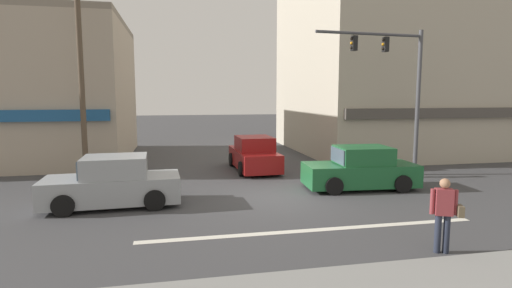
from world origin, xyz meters
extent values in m
plane|color=#3D3D3F|center=(0.00, 0.00, 0.00)|extent=(120.00, 120.00, 0.00)
cube|color=silver|center=(0.00, -3.50, 0.00)|extent=(9.00, 0.24, 0.01)
cube|color=tan|center=(-11.06, 10.66, 3.58)|extent=(10.10, 9.77, 7.17)
cube|color=gray|center=(-11.06, 10.66, 7.32)|extent=(10.10, 9.77, 0.30)
cube|color=#B7AD99|center=(10.39, 10.22, 5.39)|extent=(12.77, 11.36, 10.79)
cube|color=#4C4742|center=(10.39, 4.44, 2.60)|extent=(12.13, 0.24, 0.50)
cylinder|color=#4C3823|center=(7.16, 6.81, 1.29)|extent=(0.32, 0.32, 2.57)
sphere|color=#235128|center=(7.16, 6.81, 4.12)|extent=(4.12, 4.12, 4.12)
cylinder|color=brown|center=(-7.11, 4.42, 4.12)|extent=(0.22, 0.22, 8.24)
cylinder|color=#47474C|center=(6.82, 2.55, 3.10)|extent=(0.18, 0.18, 6.20)
cylinder|color=#47474C|center=(4.42, 2.40, 5.95)|extent=(4.80, 0.42, 0.12)
cube|color=black|center=(5.14, 2.45, 5.55)|extent=(0.21, 0.25, 0.60)
sphere|color=black|center=(5.02, 2.44, 5.73)|extent=(0.12, 0.12, 0.12)
sphere|color=orange|center=(5.02, 2.44, 5.55)|extent=(0.12, 0.12, 0.12)
sphere|color=black|center=(5.02, 2.44, 5.37)|extent=(0.12, 0.12, 0.12)
cube|color=black|center=(3.70, 2.36, 5.55)|extent=(0.21, 0.25, 0.60)
sphere|color=black|center=(3.58, 2.35, 5.73)|extent=(0.12, 0.12, 0.12)
sphere|color=orange|center=(3.58, 2.35, 5.55)|extent=(0.12, 0.12, 0.12)
sphere|color=black|center=(3.58, 2.35, 5.37)|extent=(0.12, 0.12, 0.12)
cube|color=#1E6033|center=(3.25, 0.60, 0.54)|extent=(4.21, 1.98, 0.80)
cube|color=#1E6033|center=(3.35, 0.59, 1.26)|extent=(2.00, 1.69, 0.64)
cube|color=#475666|center=(2.38, 0.66, 1.26)|extent=(0.16, 1.44, 0.54)
cylinder|color=black|center=(1.92, -0.16, 0.32)|extent=(0.65, 0.22, 0.64)
cylinder|color=black|center=(2.04, 1.53, 0.32)|extent=(0.65, 0.22, 0.64)
cylinder|color=black|center=(4.46, -0.34, 0.32)|extent=(0.65, 0.22, 0.64)
cylinder|color=black|center=(4.58, 1.36, 0.32)|extent=(0.65, 0.22, 0.64)
cube|color=maroon|center=(0.12, 5.06, 0.54)|extent=(1.80, 4.14, 0.80)
cube|color=maroon|center=(0.13, 4.96, 1.26)|extent=(1.61, 1.94, 0.64)
cube|color=#475666|center=(0.10, 5.93, 1.26)|extent=(1.44, 0.09, 0.54)
cylinder|color=black|center=(-0.76, 6.31, 0.32)|extent=(0.20, 0.64, 0.64)
cylinder|color=black|center=(0.94, 6.35, 0.32)|extent=(0.20, 0.64, 0.64)
cylinder|color=black|center=(-0.70, 3.77, 0.32)|extent=(0.20, 0.64, 0.64)
cylinder|color=black|center=(1.00, 3.81, 0.32)|extent=(0.20, 0.64, 0.64)
cube|color=#999EA3|center=(-5.42, -0.05, 0.54)|extent=(4.17, 1.86, 0.80)
cube|color=#999EA3|center=(-5.32, -0.04, 1.26)|extent=(1.96, 1.64, 0.64)
cube|color=#475666|center=(-6.29, -0.08, 1.26)|extent=(0.12, 1.44, 0.54)
cylinder|color=black|center=(-6.66, -0.95, 0.32)|extent=(0.65, 0.21, 0.64)
cylinder|color=black|center=(-6.73, 0.75, 0.32)|extent=(0.65, 0.21, 0.64)
cylinder|color=black|center=(-4.12, -0.84, 0.32)|extent=(0.65, 0.21, 0.64)
cylinder|color=black|center=(-4.19, 0.86, 0.32)|extent=(0.65, 0.21, 0.64)
cylinder|color=#232838|center=(2.14, -5.44, 0.43)|extent=(0.14, 0.14, 0.86)
cylinder|color=#232838|center=(2.31, -5.51, 0.43)|extent=(0.14, 0.14, 0.86)
cube|color=maroon|center=(2.22, -5.47, 1.15)|extent=(0.42, 0.33, 0.58)
sphere|color=#9E7051|center=(2.22, -5.47, 1.56)|extent=(0.22, 0.22, 0.22)
cylinder|color=maroon|center=(2.00, -5.39, 1.15)|extent=(0.09, 0.09, 0.56)
cylinder|color=maroon|center=(2.45, -5.56, 1.15)|extent=(0.09, 0.09, 0.56)
cube|color=brown|center=(2.51, -5.63, 0.98)|extent=(0.21, 0.30, 0.24)
camera|label=1|loc=(-3.50, -12.93, 3.44)|focal=28.00mm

